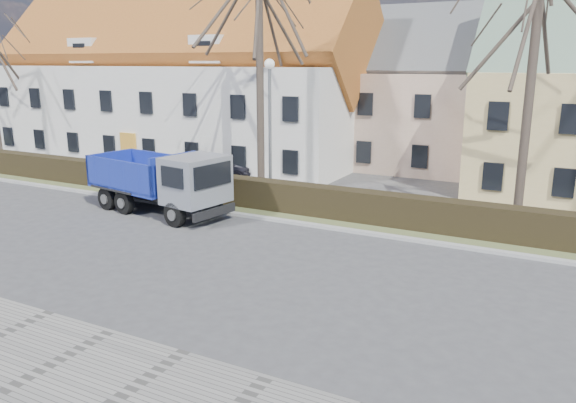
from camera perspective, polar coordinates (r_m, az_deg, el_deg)
The scene contains 12 objects.
ground at distance 20.41m, azimuth -9.96°, elevation -4.79°, with size 120.00×120.00×0.00m, color #424244.
curb_far at distance 24.01m, azimuth -3.30°, elevation -1.56°, with size 80.00×0.30×0.12m, color #9D9C9B.
grass_strip at distance 25.35m, azimuth -1.45°, elevation -0.72°, with size 80.00×3.00×0.10m, color #556036.
hedge at distance 25.04m, azimuth -1.68°, elevation 0.50°, with size 60.00×0.90×1.30m, color black.
building_white at distance 39.99m, azimuth -11.18°, elevation 11.28°, with size 26.80×10.80×9.50m, color silver, non-canonical shape.
building_pink at distance 36.18m, azimuth 15.13°, elevation 9.60°, with size 10.80×8.80×8.00m, color #C7A38C, non-canonical shape.
tree_1 at distance 27.50m, azimuth -2.88°, elevation 13.65°, with size 9.20×9.20×12.65m, color #392F27, non-canonical shape.
tree_2 at distance 23.81m, azimuth 23.37°, elevation 10.49°, with size 8.00×8.00×11.00m, color #392F27, non-canonical shape.
dump_truck at distance 25.38m, azimuth -13.39°, elevation 2.11°, with size 7.14×2.65×2.86m, color navy, non-canonical shape.
streetlight at distance 25.71m, azimuth -1.84°, elevation 7.00°, with size 0.52×0.52×6.71m, color gray, non-canonical shape.
cart_frame at distance 25.22m, azimuth -7.72°, elevation -0.27°, with size 0.72×0.41×0.66m, color silver, non-canonical shape.
parked_car_a at distance 32.36m, azimuth -7.15°, elevation 3.66°, with size 1.73×4.30×1.47m, color black.
Camera 1 is at (11.94, -15.20, 6.53)m, focal length 35.00 mm.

